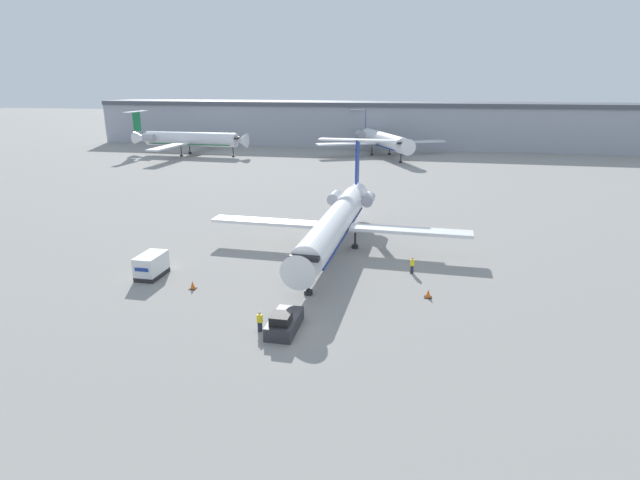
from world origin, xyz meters
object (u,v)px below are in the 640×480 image
at_px(airplane_parked_far_right, 188,139).
at_px(airplane_main, 336,221).
at_px(worker_by_wing, 412,265).
at_px(pushback_tug, 284,323).
at_px(traffic_cone_right, 428,294).
at_px(worker_near_tug, 260,321).
at_px(airplane_parked_far_left, 382,140).
at_px(traffic_cone_left, 193,285).
at_px(luggage_cart, 151,266).

bearing_deg(airplane_parked_far_right, airplane_main, -53.39).
xyz_separation_m(airplane_main, worker_by_wing, (8.79, -5.86, -2.58)).
bearing_deg(airplane_main, pushback_tug, -91.79).
relative_size(worker_by_wing, traffic_cone_right, 2.20).
bearing_deg(worker_near_tug, pushback_tug, 17.55).
relative_size(airplane_parked_far_left, airplane_parked_far_right, 0.95).
distance_m(airplane_main, airplane_parked_far_right, 86.52).
relative_size(traffic_cone_right, airplane_parked_far_left, 0.02).
bearing_deg(traffic_cone_left, airplane_parked_far_right, 115.81).
bearing_deg(airplane_parked_far_left, traffic_cone_right, -82.63).
bearing_deg(airplane_parked_far_right, traffic_cone_right, -52.60).
bearing_deg(luggage_cart, airplane_parked_far_right, 113.30).
height_order(worker_near_tug, traffic_cone_left, worker_near_tug).
bearing_deg(airplane_main, traffic_cone_left, -128.63).
xyz_separation_m(traffic_cone_right, airplane_parked_far_right, (-61.98, 81.08, 3.82)).
distance_m(worker_by_wing, traffic_cone_right, 6.01).
xyz_separation_m(airplane_main, pushback_tug, (-0.63, -20.21, -2.80)).
relative_size(airplane_main, pushback_tug, 7.22).
xyz_separation_m(pushback_tug, traffic_cone_right, (11.02, 8.58, -0.29)).
xyz_separation_m(pushback_tug, worker_near_tug, (-1.79, -0.57, 0.21)).
bearing_deg(pushback_tug, traffic_cone_right, 37.93).
distance_m(airplane_main, worker_near_tug, 21.08).
bearing_deg(luggage_cart, pushback_tug, -27.54).
bearing_deg(pushback_tug, airplane_parked_far_right, 119.62).
xyz_separation_m(airplane_main, luggage_cart, (-16.56, -11.91, -2.30)).
bearing_deg(luggage_cart, airplane_parked_far_left, 80.46).
distance_m(traffic_cone_left, airplane_parked_far_left, 93.42).
height_order(airplane_main, worker_near_tug, airplane_main).
xyz_separation_m(pushback_tug, worker_by_wing, (9.42, 14.36, 0.22)).
relative_size(worker_near_tug, airplane_parked_far_right, 0.05).
xyz_separation_m(airplane_main, worker_near_tug, (-2.43, -20.78, -2.59)).
bearing_deg(airplane_main, airplane_parked_far_left, 90.96).
height_order(pushback_tug, worker_near_tug, pushback_tug).
height_order(airplane_main, traffic_cone_left, airplane_main).
relative_size(pushback_tug, worker_near_tug, 2.69).
distance_m(pushback_tug, worker_by_wing, 17.17).
bearing_deg(airplane_parked_far_right, luggage_cart, -66.70).
xyz_separation_m(pushback_tug, luggage_cart, (-15.92, 8.30, 0.50)).
height_order(airplane_main, airplane_parked_far_left, airplane_parked_far_left).
height_order(luggage_cart, worker_near_tug, luggage_cart).
height_order(worker_near_tug, traffic_cone_right, worker_near_tug).
xyz_separation_m(luggage_cart, traffic_cone_right, (26.94, 0.28, -0.79)).
distance_m(luggage_cart, airplane_parked_far_left, 92.01).
height_order(traffic_cone_left, airplane_parked_far_left, airplane_parked_far_left).
bearing_deg(luggage_cart, airplane_main, 35.73).
bearing_deg(airplane_parked_far_left, airplane_main, -89.04).
bearing_deg(airplane_parked_far_left, luggage_cart, -99.54).
height_order(airplane_main, worker_by_wing, airplane_main).
height_order(worker_by_wing, airplane_parked_far_left, airplane_parked_far_left).
bearing_deg(traffic_cone_right, worker_near_tug, -144.46).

